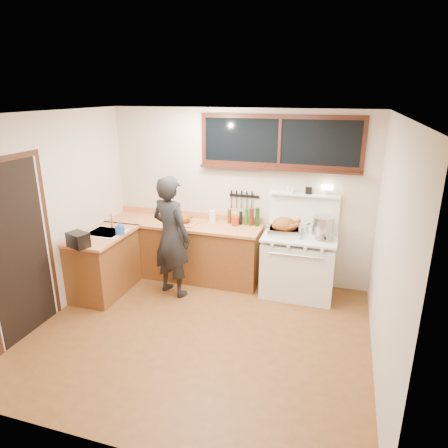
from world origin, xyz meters
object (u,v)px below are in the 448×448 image
(roast_turkey, at_px, (285,228))
(cutting_board, at_px, (184,220))
(vintage_stove, at_px, (298,263))
(man, at_px, (171,237))

(roast_turkey, bearing_deg, cutting_board, 178.31)
(vintage_stove, height_order, cutting_board, vintage_stove)
(cutting_board, bearing_deg, vintage_stove, -0.01)
(cutting_board, bearing_deg, roast_turkey, -1.69)
(cutting_board, xyz_separation_m, roast_turkey, (1.54, -0.05, 0.05))
(vintage_stove, bearing_deg, roast_turkey, -168.40)
(roast_turkey, bearing_deg, man, -162.41)
(man, relative_size, cutting_board, 3.87)
(man, height_order, cutting_board, man)
(vintage_stove, relative_size, roast_turkey, 3.12)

